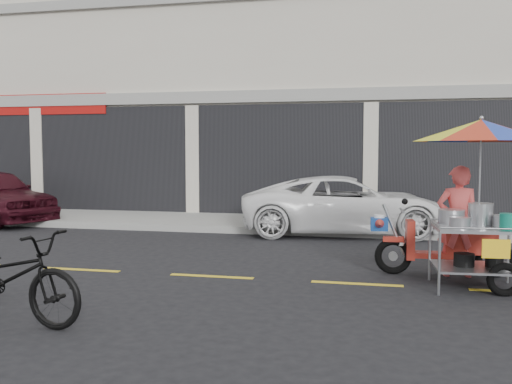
# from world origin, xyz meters

# --- Properties ---
(ground) EXTENTS (90.00, 90.00, 0.00)m
(ground) POSITION_xyz_m (0.00, 0.00, 0.00)
(ground) COLOR black
(sidewalk) EXTENTS (45.00, 3.00, 0.15)m
(sidewalk) POSITION_xyz_m (0.00, 5.50, 0.07)
(sidewalk) COLOR gray
(sidewalk) RESTS_ON ground
(shophouse_block) EXTENTS (36.00, 8.11, 10.40)m
(shophouse_block) POSITION_xyz_m (2.82, 10.59, 4.24)
(shophouse_block) COLOR beige
(shophouse_block) RESTS_ON ground
(centerline) EXTENTS (42.00, 0.10, 0.01)m
(centerline) POSITION_xyz_m (0.00, 0.00, 0.00)
(centerline) COLOR gold
(centerline) RESTS_ON ground
(white_pickup) EXTENTS (4.62, 2.61, 1.22)m
(white_pickup) POSITION_xyz_m (-0.44, 4.53, 0.61)
(white_pickup) COLOR white
(white_pickup) RESTS_ON ground
(near_bicycle) EXTENTS (1.89, 0.86, 0.96)m
(near_bicycle) POSITION_xyz_m (-3.39, -2.51, 0.48)
(near_bicycle) COLOR black
(near_bicycle) RESTS_ON ground
(food_vendor_rig) EXTENTS (2.26, 1.78, 2.20)m
(food_vendor_rig) POSITION_xyz_m (1.43, 0.37, 1.38)
(food_vendor_rig) COLOR black
(food_vendor_rig) RESTS_ON ground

